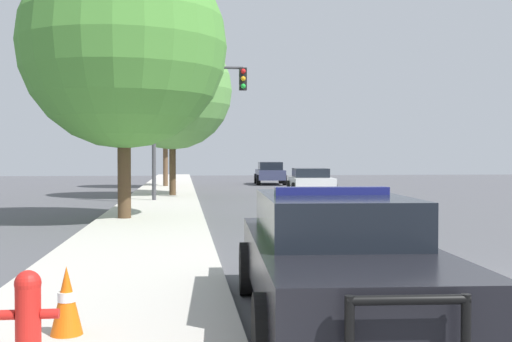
{
  "coord_description": "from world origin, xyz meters",
  "views": [
    {
      "loc": [
        -4.2,
        -7.55,
        1.86
      ],
      "look_at": [
        -1.21,
        18.69,
        1.26
      ],
      "focal_mm": 45.0,
      "sensor_mm": 36.0,
      "label": 1
    }
  ],
  "objects_px": {
    "tree_sidewalk_far": "(165,104)",
    "car_background_oncoming": "(311,181)",
    "police_car": "(335,255)",
    "fire_hydrant": "(28,310)",
    "traffic_light": "(190,104)",
    "traffic_cone": "(67,300)",
    "tree_sidewalk_near": "(124,46)",
    "tree_sidewalk_mid": "(172,90)",
    "car_background_distant": "(270,173)"
  },
  "relations": [
    {
      "from": "traffic_light",
      "to": "car_background_distant",
      "type": "height_order",
      "value": "traffic_light"
    },
    {
      "from": "traffic_light",
      "to": "traffic_cone",
      "type": "xyz_separation_m",
      "value": [
        -1.42,
        -19.37,
        -3.5
      ]
    },
    {
      "from": "police_car",
      "to": "fire_hydrant",
      "type": "xyz_separation_m",
      "value": [
        -3.02,
        -1.26,
        -0.24
      ]
    },
    {
      "from": "fire_hydrant",
      "to": "car_background_distant",
      "type": "bearing_deg",
      "value": 79.02
    },
    {
      "from": "tree_sidewalk_near",
      "to": "tree_sidewalk_mid",
      "type": "xyz_separation_m",
      "value": [
        1.17,
        10.64,
        -0.14
      ]
    },
    {
      "from": "car_background_distant",
      "to": "traffic_cone",
      "type": "bearing_deg",
      "value": -97.38
    },
    {
      "from": "traffic_light",
      "to": "tree_sidewalk_mid",
      "type": "height_order",
      "value": "tree_sidewalk_mid"
    },
    {
      "from": "police_car",
      "to": "tree_sidewalk_mid",
      "type": "height_order",
      "value": "tree_sidewalk_mid"
    },
    {
      "from": "car_background_oncoming",
      "to": "car_background_distant",
      "type": "xyz_separation_m",
      "value": [
        -0.29,
        12.3,
        0.08
      ]
    },
    {
      "from": "car_background_oncoming",
      "to": "tree_sidewalk_near",
      "type": "bearing_deg",
      "value": 60.97
    },
    {
      "from": "traffic_light",
      "to": "tree_sidewalk_mid",
      "type": "relative_size",
      "value": 0.74
    },
    {
      "from": "car_background_oncoming",
      "to": "traffic_cone",
      "type": "distance_m",
      "value": 24.65
    },
    {
      "from": "car_background_distant",
      "to": "tree_sidewalk_near",
      "type": "xyz_separation_m",
      "value": [
        -7.39,
        -23.96,
        4.18
      ]
    },
    {
      "from": "police_car",
      "to": "tree_sidewalk_near",
      "type": "relative_size",
      "value": 0.69
    },
    {
      "from": "police_car",
      "to": "tree_sidewalk_far",
      "type": "height_order",
      "value": "tree_sidewalk_far"
    },
    {
      "from": "car_background_oncoming",
      "to": "tree_sidewalk_mid",
      "type": "relative_size",
      "value": 0.56
    },
    {
      "from": "traffic_light",
      "to": "car_background_distant",
      "type": "relative_size",
      "value": 1.17
    },
    {
      "from": "fire_hydrant",
      "to": "tree_sidewalk_near",
      "type": "relative_size",
      "value": 0.1
    },
    {
      "from": "fire_hydrant",
      "to": "traffic_light",
      "type": "distance_m",
      "value": 20.38
    },
    {
      "from": "tree_sidewalk_near",
      "to": "traffic_cone",
      "type": "distance_m",
      "value": 12.77
    },
    {
      "from": "traffic_cone",
      "to": "tree_sidewalk_near",
      "type": "bearing_deg",
      "value": 92.48
    },
    {
      "from": "fire_hydrant",
      "to": "tree_sidewalk_far",
      "type": "relative_size",
      "value": 0.11
    },
    {
      "from": "tree_sidewalk_mid",
      "to": "tree_sidewalk_far",
      "type": "xyz_separation_m",
      "value": [
        -0.56,
        9.01,
        0.09
      ]
    },
    {
      "from": "fire_hydrant",
      "to": "traffic_cone",
      "type": "distance_m",
      "value": 0.68
    },
    {
      "from": "car_background_distant",
      "to": "traffic_cone",
      "type": "relative_size",
      "value": 6.95
    },
    {
      "from": "traffic_light",
      "to": "tree_sidewalk_far",
      "type": "bearing_deg",
      "value": 96.2
    },
    {
      "from": "tree_sidewalk_near",
      "to": "tree_sidewalk_mid",
      "type": "height_order",
      "value": "tree_sidewalk_near"
    },
    {
      "from": "tree_sidewalk_near",
      "to": "car_background_distant",
      "type": "bearing_deg",
      "value": 72.85
    },
    {
      "from": "tree_sidewalk_far",
      "to": "car_background_oncoming",
      "type": "bearing_deg",
      "value": -48.53
    },
    {
      "from": "tree_sidewalk_near",
      "to": "tree_sidewalk_far",
      "type": "bearing_deg",
      "value": 88.21
    },
    {
      "from": "tree_sidewalk_near",
      "to": "tree_sidewalk_far",
      "type": "distance_m",
      "value": 19.65
    },
    {
      "from": "fire_hydrant",
      "to": "car_background_oncoming",
      "type": "bearing_deg",
      "value": 73.08
    },
    {
      "from": "car_background_oncoming",
      "to": "traffic_cone",
      "type": "height_order",
      "value": "car_background_oncoming"
    },
    {
      "from": "tree_sidewalk_near",
      "to": "car_background_oncoming",
      "type": "bearing_deg",
      "value": 56.62
    },
    {
      "from": "police_car",
      "to": "traffic_light",
      "type": "xyz_separation_m",
      "value": [
        -1.39,
        18.76,
        3.2
      ]
    },
    {
      "from": "fire_hydrant",
      "to": "traffic_cone",
      "type": "height_order",
      "value": "fire_hydrant"
    },
    {
      "from": "traffic_light",
      "to": "traffic_cone",
      "type": "height_order",
      "value": "traffic_light"
    },
    {
      "from": "traffic_light",
      "to": "car_background_oncoming",
      "type": "relative_size",
      "value": 1.31
    },
    {
      "from": "fire_hydrant",
      "to": "car_background_distant",
      "type": "height_order",
      "value": "car_background_distant"
    },
    {
      "from": "fire_hydrant",
      "to": "tree_sidewalk_near",
      "type": "height_order",
      "value": "tree_sidewalk_near"
    },
    {
      "from": "police_car",
      "to": "fire_hydrant",
      "type": "height_order",
      "value": "police_car"
    },
    {
      "from": "tree_sidewalk_mid",
      "to": "traffic_cone",
      "type": "xyz_separation_m",
      "value": [
        -0.66,
        -22.57,
        -4.37
      ]
    },
    {
      "from": "fire_hydrant",
      "to": "car_background_oncoming",
      "type": "xyz_separation_m",
      "value": [
        7.37,
        24.23,
        0.17
      ]
    },
    {
      "from": "fire_hydrant",
      "to": "car_background_oncoming",
      "type": "height_order",
      "value": "car_background_oncoming"
    },
    {
      "from": "traffic_light",
      "to": "tree_sidewalk_far",
      "type": "height_order",
      "value": "tree_sidewalk_far"
    },
    {
      "from": "police_car",
      "to": "tree_sidewalk_far",
      "type": "bearing_deg",
      "value": -81.99
    },
    {
      "from": "police_car",
      "to": "traffic_cone",
      "type": "distance_m",
      "value": 2.89
    },
    {
      "from": "traffic_cone",
      "to": "fire_hydrant",
      "type": "bearing_deg",
      "value": -108.11
    },
    {
      "from": "traffic_light",
      "to": "car_background_oncoming",
      "type": "xyz_separation_m",
      "value": [
        5.74,
        4.22,
        -3.26
      ]
    },
    {
      "from": "traffic_light",
      "to": "fire_hydrant",
      "type": "bearing_deg",
      "value": -94.67
    }
  ]
}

